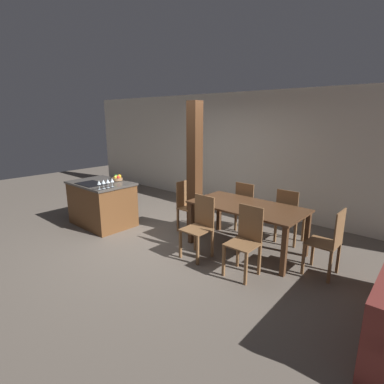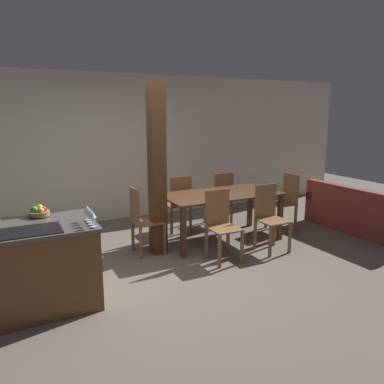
{
  "view_description": "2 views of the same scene",
  "coord_description": "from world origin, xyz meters",
  "px_view_note": "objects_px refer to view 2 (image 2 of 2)",
  "views": [
    {
      "loc": [
        3.77,
        -3.37,
        2.16
      ],
      "look_at": [
        0.6,
        0.2,
        0.95
      ],
      "focal_mm": 28.0,
      "sensor_mm": 36.0,
      "label": 1
    },
    {
      "loc": [
        -1.64,
        -4.2,
        2.01
      ],
      "look_at": [
        0.6,
        0.2,
        0.95
      ],
      "focal_mm": 35.0,
      "sensor_mm": 36.0,
      "label": 2
    }
  ],
  "objects_px": {
    "wine_glass_end": "(87,209)",
    "dining_chair_far_right": "(220,198)",
    "kitchen_island": "(33,266)",
    "dining_chair_head_end": "(143,219)",
    "timber_post": "(157,170)",
    "wine_glass_middle": "(90,213)",
    "wine_glass_near": "(92,215)",
    "dining_chair_foot_end": "(285,200)",
    "dining_table": "(221,199)",
    "dining_chair_near_right": "(270,217)",
    "dining_chair_near_left": "(221,224)",
    "wine_glass_far": "(89,211)",
    "couch": "(365,216)",
    "fruit_bowl": "(39,212)",
    "dining_chair_far_left": "(178,203)"
  },
  "relations": [
    {
      "from": "dining_chair_near_left",
      "to": "couch",
      "type": "height_order",
      "value": "dining_chair_near_left"
    },
    {
      "from": "dining_table",
      "to": "dining_chair_near_right",
      "type": "xyz_separation_m",
      "value": [
        0.41,
        -0.7,
        -0.16
      ]
    },
    {
      "from": "dining_chair_head_end",
      "to": "dining_table",
      "type": "bearing_deg",
      "value": -90.0
    },
    {
      "from": "wine_glass_near",
      "to": "dining_chair_foot_end",
      "type": "bearing_deg",
      "value": 19.84
    },
    {
      "from": "dining_chair_near_left",
      "to": "dining_chair_far_left",
      "type": "xyz_separation_m",
      "value": [
        0.0,
        1.39,
        0.0
      ]
    },
    {
      "from": "wine_glass_far",
      "to": "couch",
      "type": "relative_size",
      "value": 0.08
    },
    {
      "from": "dining_chair_near_right",
      "to": "timber_post",
      "type": "relative_size",
      "value": 0.4
    },
    {
      "from": "wine_glass_near",
      "to": "dining_chair_near_right",
      "type": "xyz_separation_m",
      "value": [
        2.68,
        0.59,
        -0.51
      ]
    },
    {
      "from": "dining_chair_near_left",
      "to": "dining_chair_far_right",
      "type": "relative_size",
      "value": 1.0
    },
    {
      "from": "dining_chair_foot_end",
      "to": "timber_post",
      "type": "bearing_deg",
      "value": -88.8
    },
    {
      "from": "wine_glass_middle",
      "to": "timber_post",
      "type": "bearing_deg",
      "value": 44.18
    },
    {
      "from": "kitchen_island",
      "to": "wine_glass_end",
      "type": "bearing_deg",
      "value": -9.84
    },
    {
      "from": "dining_table",
      "to": "dining_chair_head_end",
      "type": "xyz_separation_m",
      "value": [
        -1.3,
        0.0,
        -0.16
      ]
    },
    {
      "from": "wine_glass_near",
      "to": "dining_chair_near_left",
      "type": "distance_m",
      "value": 2.0
    },
    {
      "from": "wine_glass_far",
      "to": "couch",
      "type": "distance_m",
      "value": 4.82
    },
    {
      "from": "fruit_bowl",
      "to": "dining_chair_near_right",
      "type": "relative_size",
      "value": 0.23
    },
    {
      "from": "fruit_bowl",
      "to": "dining_chair_head_end",
      "type": "bearing_deg",
      "value": 23.4
    },
    {
      "from": "dining_chair_near_right",
      "to": "couch",
      "type": "height_order",
      "value": "dining_chair_near_right"
    },
    {
      "from": "dining_table",
      "to": "dining_chair_far_right",
      "type": "relative_size",
      "value": 1.9
    },
    {
      "from": "dining_chair_near_left",
      "to": "timber_post",
      "type": "height_order",
      "value": "timber_post"
    },
    {
      "from": "kitchen_island",
      "to": "dining_chair_head_end",
      "type": "height_order",
      "value": "dining_chair_head_end"
    },
    {
      "from": "dining_table",
      "to": "fruit_bowl",
      "type": "bearing_deg",
      "value": -167.35
    },
    {
      "from": "dining_table",
      "to": "dining_chair_far_right",
      "type": "distance_m",
      "value": 0.83
    },
    {
      "from": "kitchen_island",
      "to": "dining_table",
      "type": "height_order",
      "value": "kitchen_island"
    },
    {
      "from": "kitchen_island",
      "to": "dining_chair_head_end",
      "type": "xyz_separation_m",
      "value": [
        1.53,
        0.92,
        0.06
      ]
    },
    {
      "from": "wine_glass_end",
      "to": "dining_chair_far_left",
      "type": "height_order",
      "value": "wine_glass_end"
    },
    {
      "from": "dining_chair_far_left",
      "to": "dining_chair_far_right",
      "type": "distance_m",
      "value": 0.83
    },
    {
      "from": "dining_chair_near_left",
      "to": "dining_table",
      "type": "bearing_deg",
      "value": 59.27
    },
    {
      "from": "wine_glass_end",
      "to": "timber_post",
      "type": "relative_size",
      "value": 0.07
    },
    {
      "from": "wine_glass_far",
      "to": "kitchen_island",
      "type": "bearing_deg",
      "value": 161.5
    },
    {
      "from": "wine_glass_far",
      "to": "dining_chair_foot_end",
      "type": "bearing_deg",
      "value": 17.22
    },
    {
      "from": "dining_table",
      "to": "dining_chair_near_right",
      "type": "relative_size",
      "value": 1.9
    },
    {
      "from": "kitchen_island",
      "to": "dining_chair_far_left",
      "type": "xyz_separation_m",
      "value": [
        2.41,
        1.61,
        0.06
      ]
    },
    {
      "from": "wine_glass_middle",
      "to": "wine_glass_end",
      "type": "distance_m",
      "value": 0.18
    },
    {
      "from": "wine_glass_end",
      "to": "dining_chair_far_right",
      "type": "relative_size",
      "value": 0.17
    },
    {
      "from": "dining_chair_near_right",
      "to": "dining_chair_foot_end",
      "type": "distance_m",
      "value": 1.13
    },
    {
      "from": "wine_glass_end",
      "to": "dining_table",
      "type": "height_order",
      "value": "wine_glass_end"
    },
    {
      "from": "dining_chair_head_end",
      "to": "couch",
      "type": "distance_m",
      "value": 3.85
    },
    {
      "from": "wine_glass_middle",
      "to": "dining_chair_head_end",
      "type": "height_order",
      "value": "wine_glass_middle"
    },
    {
      "from": "dining_chair_far_right",
      "to": "dining_chair_foot_end",
      "type": "bearing_deg",
      "value": 141.72
    },
    {
      "from": "kitchen_island",
      "to": "timber_post",
      "type": "bearing_deg",
      "value": 26.49
    },
    {
      "from": "wine_glass_middle",
      "to": "dining_chair_near_right",
      "type": "xyz_separation_m",
      "value": [
        2.68,
        0.5,
        -0.51
      ]
    },
    {
      "from": "dining_chair_far_right",
      "to": "dining_chair_foot_end",
      "type": "height_order",
      "value": "same"
    },
    {
      "from": "dining_chair_near_left",
      "to": "dining_chair_head_end",
      "type": "distance_m",
      "value": 1.13
    },
    {
      "from": "dining_chair_far_right",
      "to": "couch",
      "type": "bearing_deg",
      "value": 145.64
    },
    {
      "from": "fruit_bowl",
      "to": "couch",
      "type": "relative_size",
      "value": 0.11
    },
    {
      "from": "dining_table",
      "to": "dining_chair_near_right",
      "type": "bearing_deg",
      "value": -59.27
    },
    {
      "from": "wine_glass_end",
      "to": "dining_chair_near_left",
      "type": "distance_m",
      "value": 1.94
    },
    {
      "from": "wine_glass_middle",
      "to": "dining_chair_near_left",
      "type": "xyz_separation_m",
      "value": [
        1.85,
        0.5,
        -0.51
      ]
    },
    {
      "from": "wine_glass_far",
      "to": "couch",
      "type": "height_order",
      "value": "wine_glass_far"
    }
  ]
}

